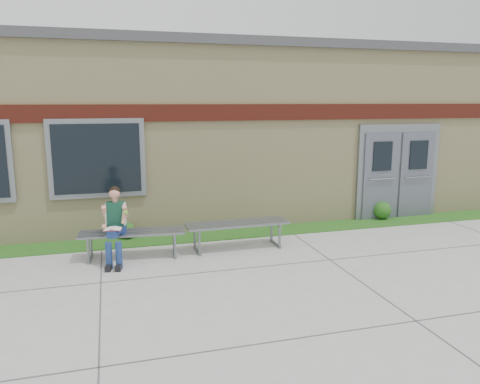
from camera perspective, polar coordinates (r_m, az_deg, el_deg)
name	(u,v)px	position (r m, az deg, el deg)	size (l,w,h in m)	color
ground	(289,275)	(7.92, 5.95, -10.04)	(80.00, 80.00, 0.00)	#9E9E99
grass_strip	(245,233)	(10.25, 0.56, -5.00)	(16.00, 0.80, 0.02)	#254B14
school_building	(210,128)	(13.16, -3.62, 7.80)	(16.20, 6.22, 4.20)	beige
bench_left	(132,237)	(8.84, -12.99, -5.41)	(1.95, 0.70, 0.49)	slate
bench_right	(237,228)	(9.13, -0.34, -4.47)	(2.01, 0.59, 0.52)	slate
girl	(115,223)	(8.54, -14.99, -3.68)	(0.48, 0.82, 1.36)	navy
shrub_mid	(127,230)	(10.06, -13.57, -4.58)	(0.33, 0.33, 0.33)	#254B14
shrub_east	(382,210)	(11.88, 16.93, -2.13)	(0.43, 0.43, 0.43)	#254B14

